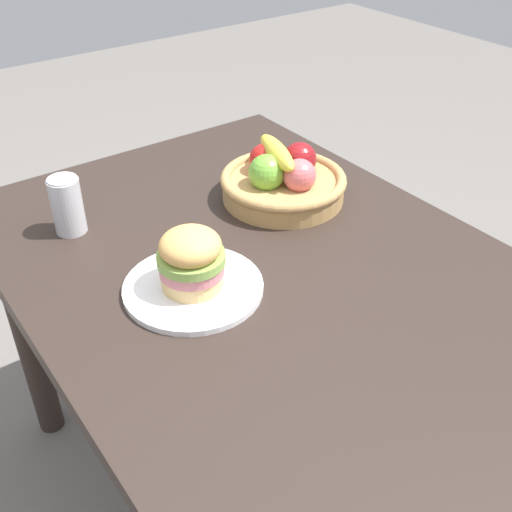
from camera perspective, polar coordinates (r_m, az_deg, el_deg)
The scene contains 6 objects.
ground_plane at distance 1.74m, azimuth 2.03°, elevation -22.41°, with size 8.00×8.00×0.00m, color slate.
dining_table at distance 1.24m, azimuth 2.65°, elevation -6.07°, with size 1.40×0.90×0.75m.
plate at distance 1.16m, azimuth -5.81°, elevation -2.89°, with size 0.26×0.26×0.01m, color white.
sandwich at distance 1.12m, azimuth -6.00°, elevation -0.27°, with size 0.13×0.13×0.12m.
soda_can at distance 1.35m, azimuth -17.03°, elevation 4.49°, with size 0.07×0.07×0.13m.
fruit_basket at distance 1.43m, azimuth 2.47°, elevation 7.05°, with size 0.29×0.29×0.14m.
Camera 1 is at (0.72, -0.60, 1.46)m, focal length 43.37 mm.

